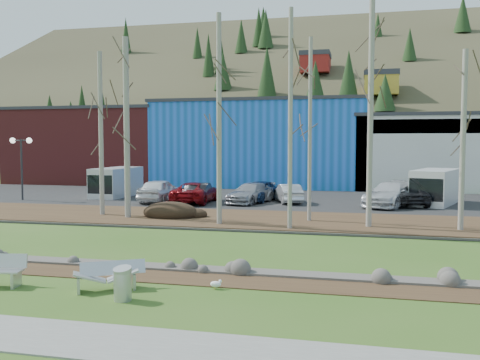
% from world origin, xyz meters
% --- Properties ---
extents(ground, '(200.00, 200.00, 0.00)m').
position_xyz_m(ground, '(0.00, 0.00, 0.00)').
color(ground, '#315618').
rests_on(ground, ground).
extents(footpath, '(80.00, 2.00, 0.04)m').
position_xyz_m(footpath, '(0.00, -3.50, 0.02)').
color(footpath, slate).
rests_on(footpath, ground).
extents(dirt_strip, '(80.00, 1.80, 0.03)m').
position_xyz_m(dirt_strip, '(0.00, 2.10, 0.01)').
color(dirt_strip, '#382616').
rests_on(dirt_strip, ground).
extents(near_bank_rocks, '(80.00, 0.80, 0.50)m').
position_xyz_m(near_bank_rocks, '(0.00, 3.10, 0.00)').
color(near_bank_rocks, '#47423D').
rests_on(near_bank_rocks, ground).
extents(river, '(80.00, 8.00, 0.90)m').
position_xyz_m(river, '(0.00, 7.20, 0.00)').
color(river, black).
rests_on(river, ground).
extents(far_bank_rocks, '(80.00, 0.80, 0.46)m').
position_xyz_m(far_bank_rocks, '(0.00, 11.30, 0.00)').
color(far_bank_rocks, '#47423D').
rests_on(far_bank_rocks, ground).
extents(far_bank, '(80.00, 7.00, 0.15)m').
position_xyz_m(far_bank, '(0.00, 14.50, 0.07)').
color(far_bank, '#382616').
rests_on(far_bank, ground).
extents(parking_lot, '(80.00, 14.00, 0.14)m').
position_xyz_m(parking_lot, '(0.00, 25.00, 0.07)').
color(parking_lot, black).
rests_on(parking_lot, ground).
extents(building_brick, '(16.32, 12.24, 7.80)m').
position_xyz_m(building_brick, '(-24.00, 39.00, 3.91)').
color(building_brick, maroon).
rests_on(building_brick, ground).
extents(building_blue, '(20.40, 12.24, 8.30)m').
position_xyz_m(building_blue, '(-6.00, 39.00, 4.16)').
color(building_blue, blue).
rests_on(building_blue, ground).
extents(building_white, '(18.36, 12.24, 6.80)m').
position_xyz_m(building_white, '(12.00, 38.98, 3.41)').
color(building_white, silver).
rests_on(building_white, ground).
extents(hillside, '(160.00, 72.00, 35.00)m').
position_xyz_m(hillside, '(0.00, 84.00, 17.50)').
color(hillside, '#2F2C1B').
rests_on(hillside, ground).
extents(bench_damaged, '(1.90, 1.44, 0.82)m').
position_xyz_m(bench_damaged, '(-3.42, 0.28, 0.42)').
color(bench_damaged, '#B1B4B6').
rests_on(bench_damaged, ground).
extents(litter_bin, '(0.56, 0.56, 0.84)m').
position_xyz_m(litter_bin, '(-2.55, -0.59, 0.42)').
color(litter_bin, '#B1B4B6').
rests_on(litter_bin, ground).
extents(seagull, '(0.38, 0.20, 0.28)m').
position_xyz_m(seagull, '(-0.39, 1.06, 0.15)').
color(seagull, gold).
rests_on(seagull, ground).
extents(dirt_mound, '(3.11, 2.20, 0.61)m').
position_xyz_m(dirt_mound, '(-6.71, 14.13, 0.46)').
color(dirt_mound, black).
rests_on(dirt_mound, far_bank).
extents(birch_0, '(0.26, 0.26, 9.24)m').
position_xyz_m(birch_0, '(-10.86, 14.14, 4.77)').
color(birch_0, '#A6A597').
rests_on(birch_0, far_bank).
extents(birch_1, '(0.32, 0.32, 9.82)m').
position_xyz_m(birch_1, '(-8.93, 13.40, 5.06)').
color(birch_1, '#A6A597').
rests_on(birch_1, far_bank).
extents(birch_2, '(0.26, 0.26, 10.54)m').
position_xyz_m(birch_2, '(-3.38, 12.27, 5.42)').
color(birch_2, '#A6A597').
rests_on(birch_2, far_bank).
extents(birch_3, '(0.20, 0.20, 9.58)m').
position_xyz_m(birch_3, '(0.96, 14.46, 4.94)').
color(birch_3, '#A6A597').
rests_on(birch_3, far_bank).
extents(birch_4, '(0.22, 0.22, 10.45)m').
position_xyz_m(birch_4, '(0.31, 11.67, 5.38)').
color(birch_4, '#A6A597').
rests_on(birch_4, far_bank).
extents(birch_5, '(0.27, 0.27, 11.80)m').
position_xyz_m(birch_5, '(4.02, 13.09, 6.05)').
color(birch_5, '#A6A597').
rests_on(birch_5, far_bank).
extents(birch_6, '(0.26, 0.26, 8.43)m').
position_xyz_m(birch_6, '(8.25, 13.05, 4.37)').
color(birch_6, '#A6A597').
rests_on(birch_6, far_bank).
extents(street_lamp, '(1.70, 0.43, 4.46)m').
position_xyz_m(street_lamp, '(-20.11, 19.83, 3.65)').
color(street_lamp, '#262628').
rests_on(street_lamp, parking_lot).
extents(car_0, '(1.89, 4.69, 1.60)m').
position_xyz_m(car_0, '(-10.09, 21.04, 0.94)').
color(car_0, silver).
rests_on(car_0, parking_lot).
extents(car_1, '(1.89, 4.34, 1.39)m').
position_xyz_m(car_1, '(-7.23, 21.13, 0.83)').
color(car_1, black).
rests_on(car_1, parking_lot).
extents(car_2, '(2.50, 5.15, 1.41)m').
position_xyz_m(car_2, '(-7.49, 21.00, 0.85)').
color(car_2, maroon).
rests_on(car_2, parking_lot).
extents(car_3, '(3.09, 4.98, 1.35)m').
position_xyz_m(car_3, '(-3.78, 21.70, 0.81)').
color(car_3, '#93939A').
rests_on(car_3, parking_lot).
extents(car_4, '(2.54, 4.56, 1.47)m').
position_xyz_m(car_4, '(-3.40, 22.96, 0.87)').
color(car_4, navy).
rests_on(car_4, parking_lot).
extents(car_5, '(2.59, 4.12, 1.28)m').
position_xyz_m(car_5, '(-1.31, 22.56, 0.78)').
color(car_5, silver).
rests_on(car_5, parking_lot).
extents(car_6, '(3.50, 5.19, 1.32)m').
position_xyz_m(car_6, '(6.23, 22.75, 0.80)').
color(car_6, '#262628').
rests_on(car_6, parking_lot).
extents(car_7, '(4.34, 5.95, 1.60)m').
position_xyz_m(car_7, '(5.49, 21.94, 0.94)').
color(car_7, silver).
rests_on(car_7, parking_lot).
extents(van_white, '(3.82, 5.72, 2.31)m').
position_xyz_m(van_white, '(8.34, 23.71, 1.30)').
color(van_white, silver).
rests_on(van_white, parking_lot).
extents(van_grey, '(2.26, 5.08, 2.19)m').
position_xyz_m(van_grey, '(-14.70, 23.53, 1.24)').
color(van_grey, '#B9BBBD').
rests_on(van_grey, parking_lot).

